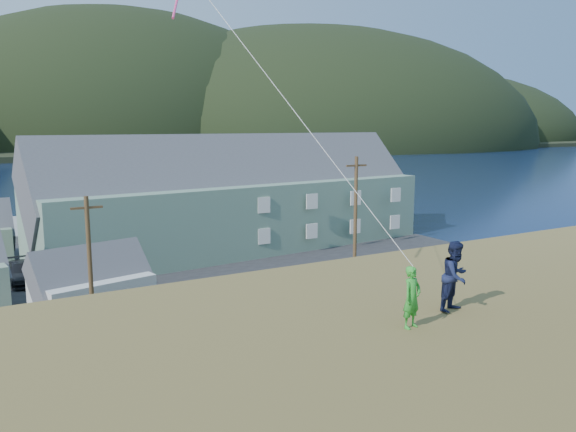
% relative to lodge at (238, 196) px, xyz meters
% --- Properties ---
extents(ground, '(900.00, 900.00, 0.00)m').
position_rel_lodge_xyz_m(ground, '(-16.31, -20.63, -5.12)').
color(ground, '#0A1638').
rests_on(ground, ground).
extents(grass_strip, '(110.00, 8.00, 0.10)m').
position_rel_lodge_xyz_m(grass_strip, '(-16.31, -22.63, -5.07)').
color(grass_strip, '#4C3D19').
rests_on(grass_strip, ground).
extents(waterfront_lot, '(72.00, 36.00, 0.12)m').
position_rel_lodge_xyz_m(waterfront_lot, '(-16.31, -3.63, -5.06)').
color(waterfront_lot, '#28282B').
rests_on(waterfront_lot, ground).
extents(far_hills, '(760.00, 265.00, 143.00)m').
position_rel_lodge_xyz_m(far_hills, '(19.29, 258.75, -3.12)').
color(far_hills, black).
rests_on(far_hills, ground).
extents(lodge, '(38.78, 14.10, 13.35)m').
position_rel_lodge_xyz_m(lodge, '(0.00, 0.00, 0.00)').
color(lodge, gray).
rests_on(lodge, waterfront_lot).
extents(shed_white, '(7.69, 5.90, 5.47)m').
position_rel_lodge_xyz_m(shed_white, '(-16.32, -13.87, -3.00)').
color(shed_white, silver).
rests_on(shed_white, waterfront_lot).
extents(utility_poles, '(35.34, 0.24, 9.73)m').
position_rel_lodge_xyz_m(utility_poles, '(-16.76, -19.13, -0.58)').
color(utility_poles, '#47331E').
rests_on(utility_poles, waterfront_lot).
extents(kite_flyer_green, '(0.60, 0.46, 1.46)m').
position_rel_lodge_xyz_m(kite_flyer_green, '(-13.68, -39.55, 2.81)').
color(kite_flyer_green, green).
rests_on(kite_flyer_green, hillside).
extents(kite_flyer_navy, '(1.02, 0.89, 1.80)m').
position_rel_lodge_xyz_m(kite_flyer_navy, '(-11.88, -39.15, 2.98)').
color(kite_flyer_navy, '#161C3D').
rests_on(kite_flyer_navy, hillside).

